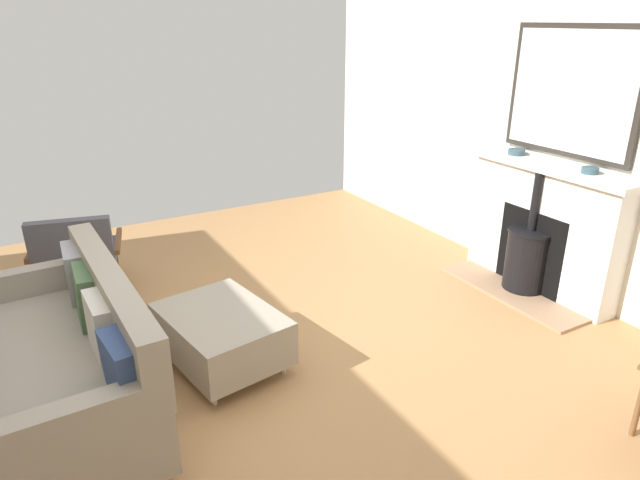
{
  "coord_description": "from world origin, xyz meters",
  "views": [
    {
      "loc": [
        0.94,
        2.92,
        2.14
      ],
      "look_at": [
        -0.77,
        -0.08,
        0.76
      ],
      "focal_mm": 31.32,
      "sensor_mm": 36.0,
      "label": 1
    }
  ],
  "objects_px": {
    "mantel_bowl_near": "(516,152)",
    "sofa": "(67,360)",
    "ottoman": "(222,333)",
    "fireplace": "(539,235)",
    "mantel_bowl_far": "(590,170)",
    "armchair_accent": "(76,251)"
  },
  "relations": [
    {
      "from": "fireplace",
      "to": "sofa",
      "type": "distance_m",
      "value": 3.6
    },
    {
      "from": "mantel_bowl_near",
      "to": "sofa",
      "type": "bearing_deg",
      "value": 3.15
    },
    {
      "from": "fireplace",
      "to": "armchair_accent",
      "type": "distance_m",
      "value": 3.75
    },
    {
      "from": "fireplace",
      "to": "mantel_bowl_far",
      "type": "bearing_deg",
      "value": 95.58
    },
    {
      "from": "mantel_bowl_near",
      "to": "mantel_bowl_far",
      "type": "height_order",
      "value": "same"
    },
    {
      "from": "mantel_bowl_near",
      "to": "mantel_bowl_far",
      "type": "relative_size",
      "value": 1.12
    },
    {
      "from": "mantel_bowl_far",
      "to": "ottoman",
      "type": "distance_m",
      "value": 2.9
    },
    {
      "from": "fireplace",
      "to": "mantel_bowl_far",
      "type": "xyz_separation_m",
      "value": [
        -0.03,
        0.33,
        0.62
      ]
    },
    {
      "from": "mantel_bowl_near",
      "to": "sofa",
      "type": "xyz_separation_m",
      "value": [
        3.63,
        0.2,
        -0.73
      ]
    },
    {
      "from": "fireplace",
      "to": "ottoman",
      "type": "height_order",
      "value": "fireplace"
    },
    {
      "from": "fireplace",
      "to": "armchair_accent",
      "type": "xyz_separation_m",
      "value": [
        3.34,
        -1.69,
        -0.07
      ]
    },
    {
      "from": "mantel_bowl_near",
      "to": "armchair_accent",
      "type": "bearing_deg",
      "value": -21.41
    },
    {
      "from": "fireplace",
      "to": "mantel_bowl_far",
      "type": "relative_size",
      "value": 11.62
    },
    {
      "from": "mantel_bowl_far",
      "to": "sofa",
      "type": "xyz_separation_m",
      "value": [
        3.63,
        -0.5,
        -0.73
      ]
    },
    {
      "from": "fireplace",
      "to": "mantel_bowl_near",
      "type": "xyz_separation_m",
      "value": [
        -0.03,
        -0.37,
        0.62
      ]
    },
    {
      "from": "sofa",
      "to": "armchair_accent",
      "type": "distance_m",
      "value": 1.54
    },
    {
      "from": "sofa",
      "to": "ottoman",
      "type": "relative_size",
      "value": 1.92
    },
    {
      "from": "mantel_bowl_near",
      "to": "mantel_bowl_far",
      "type": "xyz_separation_m",
      "value": [
        0.0,
        0.7,
        -0.0
      ]
    },
    {
      "from": "sofa",
      "to": "ottoman",
      "type": "height_order",
      "value": "sofa"
    },
    {
      "from": "mantel_bowl_far",
      "to": "fireplace",
      "type": "bearing_deg",
      "value": -84.42
    },
    {
      "from": "mantel_bowl_far",
      "to": "armchair_accent",
      "type": "height_order",
      "value": "mantel_bowl_far"
    },
    {
      "from": "mantel_bowl_far",
      "to": "sofa",
      "type": "bearing_deg",
      "value": -7.78
    }
  ]
}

